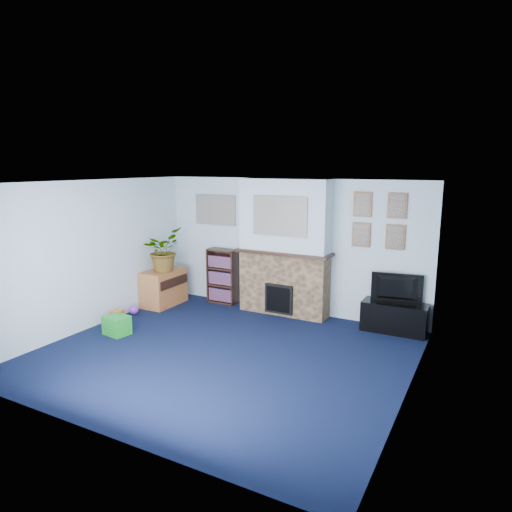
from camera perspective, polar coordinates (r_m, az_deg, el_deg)
The scene contains 26 objects.
floor at distance 6.63m, azimuth -4.05°, elevation -12.08°, with size 5.00×4.50×0.01m, color black.
ceiling at distance 6.09m, azimuth -4.37°, elevation 9.12°, with size 5.00×4.50×0.01m, color white.
wall_back at distance 8.21m, azimuth 4.17°, elevation 1.26°, with size 5.00×0.04×2.40m, color silver.
wall_front at distance 4.58m, azimuth -19.44°, elevation -7.55°, with size 5.00×0.04×2.40m, color silver.
wall_left at distance 7.85m, azimuth -19.86°, elevation 0.14°, with size 0.04×4.50×2.40m, color silver.
wall_right at distance 5.40m, azimuth 19.00°, elevation -4.69°, with size 0.04×4.50×2.40m, color silver.
chimney_breast at distance 8.02m, azimuth 3.58°, elevation 0.92°, with size 1.72×0.50×2.40m.
collage_main at distance 7.75m, azimuth 2.98°, elevation 5.01°, with size 1.00×0.03×0.68m, color gray.
collage_left at distance 8.85m, azimuth -5.08°, elevation 5.77°, with size 0.90×0.03×0.58m, color gray.
portrait_tl at distance 7.66m, azimuth 13.18°, elevation 6.31°, with size 0.30×0.03×0.40m, color brown.
portrait_tr at distance 7.54m, azimuth 17.24°, elevation 6.02°, with size 0.30×0.03×0.40m, color brown.
portrait_bl at distance 7.71m, azimuth 13.01°, elevation 2.61°, with size 0.30×0.03×0.40m, color brown.
portrait_br at distance 7.59m, azimuth 17.02°, elevation 2.27°, with size 0.30×0.03×0.40m, color brown.
tv_stand at distance 7.68m, azimuth 16.91°, elevation -7.43°, with size 1.01×0.43×0.48m, color black.
television at distance 7.56m, azimuth 17.15°, elevation -3.92°, with size 0.80×0.10×0.46m, color black.
bookshelf at distance 8.84m, azimuth -4.15°, elevation -2.65°, with size 0.58×0.28×1.05m.
sideboard at distance 8.88m, azimuth -11.45°, elevation -3.78°, with size 0.48×0.87×0.68m, color #A96436.
potted_plant at distance 8.65m, azimuth -11.59°, elevation 0.76°, with size 0.72×0.63×0.80m, color #26661E.
mantel_clock at distance 7.98m, azimuth 3.48°, elevation 1.12°, with size 0.09×0.06×0.13m, color gold.
mantel_candle at distance 7.87m, azimuth 5.24°, elevation 1.03°, with size 0.05×0.05×0.16m, color #B2BFC6.
mantel_teddy at distance 8.22m, azimuth -0.07°, elevation 1.41°, with size 0.12×0.12×0.12m, color gray.
mantel_can at distance 7.70m, azimuth 8.64°, elevation 0.56°, with size 0.06×0.06×0.11m, color orange.
green_crate at distance 7.59m, azimuth -17.00°, elevation -8.34°, with size 0.37×0.30×0.30m, color #198C26.
toy_ball at distance 8.50m, azimuth -15.04°, elevation -6.47°, with size 0.17×0.17×0.17m, color purple.
toy_block at distance 8.16m, azimuth -16.94°, elevation -7.17°, with size 0.17×0.17×0.21m, color orange.
toy_tube at distance 8.70m, azimuth -12.17°, elevation -6.06°, with size 0.15×0.15×0.32m, color red.
Camera 1 is at (3.25, -5.15, 2.63)m, focal length 32.00 mm.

